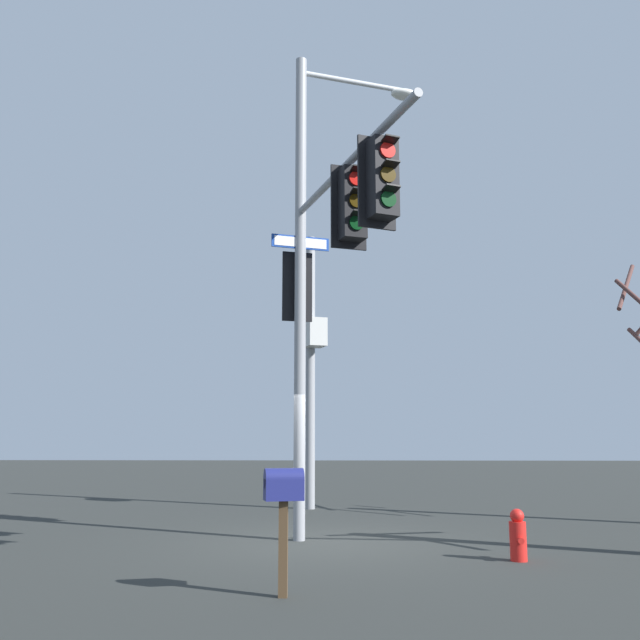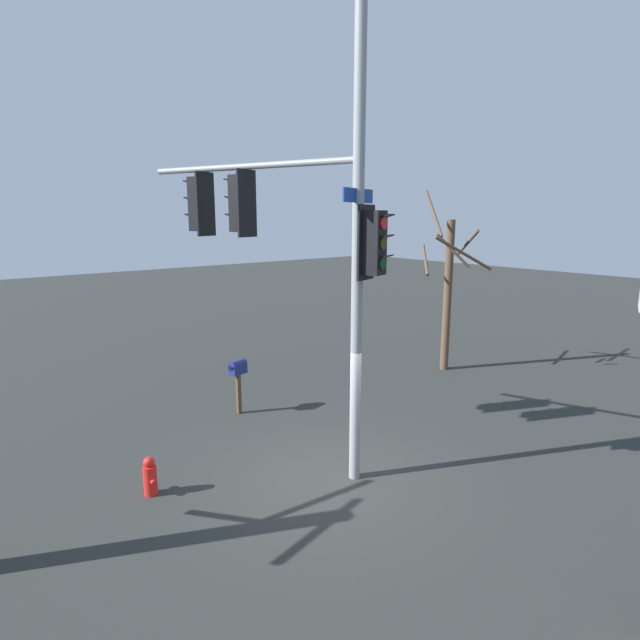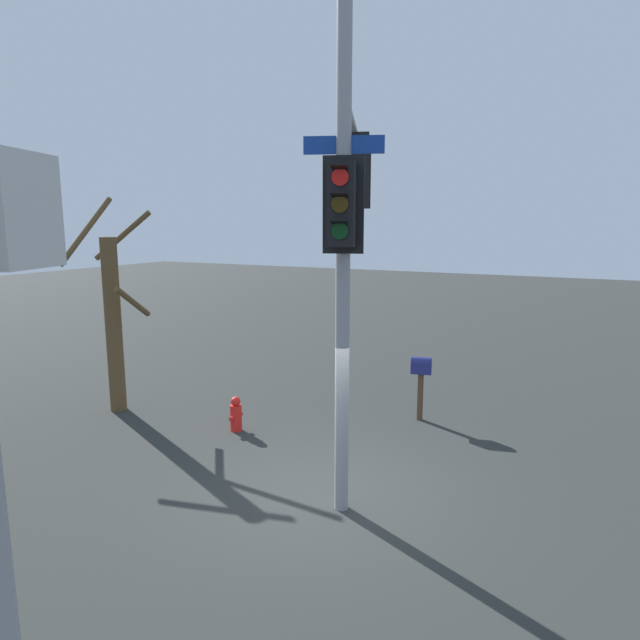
% 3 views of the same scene
% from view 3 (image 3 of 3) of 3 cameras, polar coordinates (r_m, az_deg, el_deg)
% --- Properties ---
extents(ground_plane, '(80.00, 80.00, 0.00)m').
position_cam_3_polar(ground_plane, '(9.15, 0.39, -17.72)').
color(ground_plane, '#2B2D2B').
extents(main_signal_pole_assembly, '(5.55, 2.93, 8.95)m').
position_cam_3_polar(main_signal_pole_assembly, '(8.87, 2.17, 15.33)').
color(main_signal_pole_assembly, gray).
rests_on(main_signal_pole_assembly, ground).
extents(fire_hydrant, '(0.38, 0.24, 0.73)m').
position_cam_3_polar(fire_hydrant, '(11.70, -8.69, -9.64)').
color(fire_hydrant, red).
rests_on(fire_hydrant, ground).
extents(mailbox, '(0.34, 0.48, 1.41)m').
position_cam_3_polar(mailbox, '(12.15, 10.41, -5.18)').
color(mailbox, '#4C3823').
rests_on(mailbox, ground).
extents(bare_tree_behind_pole, '(1.65, 1.62, 4.85)m').
position_cam_3_polar(bare_tree_behind_pole, '(13.24, -20.61, 0.43)').
color(bare_tree_behind_pole, brown).
rests_on(bare_tree_behind_pole, ground).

